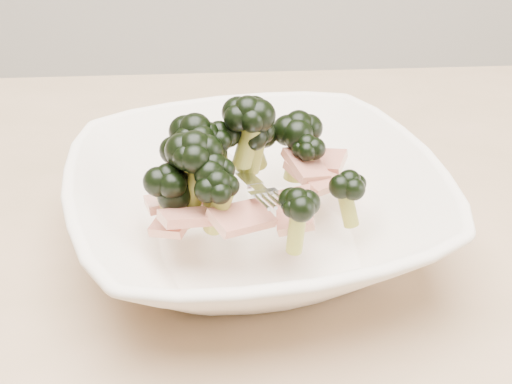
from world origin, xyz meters
TOP-DOWN VIEW (x-y plane):
  - dining_table at (0.00, 0.00)m, footprint 1.20×0.80m
  - broccoli_dish at (0.08, 0.03)m, footprint 0.34×0.34m

SIDE VIEW (x-z plane):
  - dining_table at x=0.00m, z-range 0.28..1.03m
  - broccoli_dish at x=0.08m, z-range 0.73..0.85m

